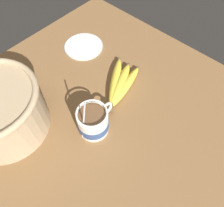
{
  "coord_description": "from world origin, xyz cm",
  "views": [
    {
      "loc": [
        -22.76,
        -26.66,
        65.3
      ],
      "look_at": [
        4.79,
        -1.66,
        8.11
      ],
      "focal_mm": 35.0,
      "sensor_mm": 36.0,
      "label": 1
    }
  ],
  "objects": [
    {
      "name": "banana_bunch",
      "position": [
        14.01,
        2.98,
        5.47
      ],
      "size": [
        21.43,
        14.8,
        4.02
      ],
      "color": "brown",
      "rests_on": "table"
    },
    {
      "name": "coffee_mug",
      "position": [
        -3.73,
        -1.93,
        8.1
      ],
      "size": [
        13.27,
        9.34,
        16.82
      ],
      "color": "white",
      "rests_on": "table"
    },
    {
      "name": "table",
      "position": [
        0.0,
        0.0,
        1.89
      ],
      "size": [
        96.84,
        96.84,
        3.78
      ],
      "color": "brown",
      "rests_on": "ground"
    },
    {
      "name": "small_plate",
      "position": [
        19.45,
        27.15,
        4.08
      ],
      "size": [
        15.42,
        15.42,
        0.6
      ],
      "color": "silver",
      "rests_on": "table"
    }
  ]
}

